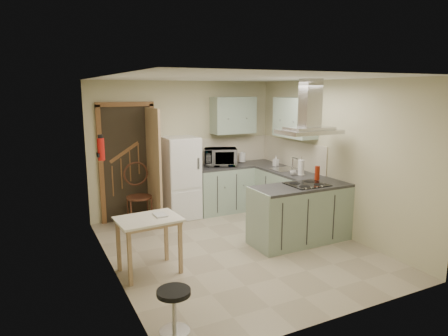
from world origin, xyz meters
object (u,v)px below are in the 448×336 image
microwave (221,157)px  stool (174,311)px  peninsula (301,214)px  drop_leaf_table (149,245)px  bentwood_chair (139,197)px  extractor_hood (309,132)px  fridge (181,178)px

microwave → stool: bearing=-100.5°
peninsula → microwave: (-0.40, 2.01, 0.62)m
peninsula → microwave: size_ratio=2.55×
drop_leaf_table → bentwood_chair: 1.93m
extractor_hood → stool: extractor_hood is taller
peninsula → extractor_hood: (0.10, 0.00, 1.27)m
bentwood_chair → drop_leaf_table: bearing=-97.0°
bentwood_chair → stool: bentwood_chair is taller
bentwood_chair → stool: bearing=-95.1°
peninsula → fridge: bearing=121.7°
fridge → extractor_hood: extractor_hood is taller
drop_leaf_table → fridge: bearing=54.9°
peninsula → bentwood_chair: size_ratio=1.56×
peninsula → bentwood_chair: bearing=137.1°
peninsula → extractor_hood: extractor_hood is taller
bentwood_chair → microwave: size_ratio=1.64×
stool → fridge: bearing=68.2°
peninsula → extractor_hood: size_ratio=1.72×
drop_leaf_table → extractor_hood: bearing=-4.2°
peninsula → drop_leaf_table: (-2.41, 0.00, -0.08)m
stool → drop_leaf_table: bearing=83.5°
extractor_hood → stool: size_ratio=2.01×
fridge → microwave: bearing=2.0°
peninsula → stool: bearing=-151.7°
drop_leaf_table → stool: drop_leaf_table is taller
stool → microwave: (2.17, 3.39, 0.84)m
drop_leaf_table → bentwood_chair: bearing=74.6°
fridge → peninsula: bearing=-58.3°
extractor_hood → peninsula: bearing=180.0°
fridge → stool: 3.66m
bentwood_chair → extractor_hood: bearing=-37.3°
extractor_hood → stool: bearing=-152.6°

